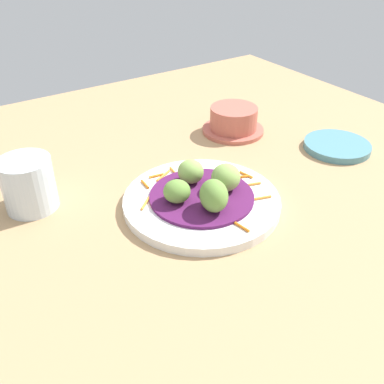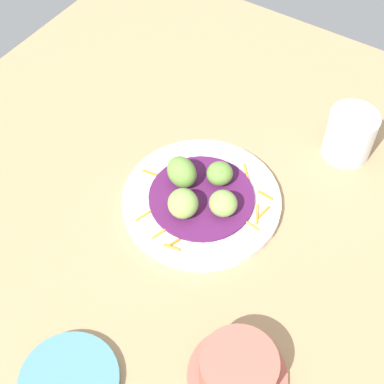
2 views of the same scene
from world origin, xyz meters
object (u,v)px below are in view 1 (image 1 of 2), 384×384
at_px(guac_scoop_back, 226,177).
at_px(terracotta_bowl, 233,121).
at_px(guac_scoop_center, 177,191).
at_px(side_plate_small, 337,146).
at_px(guac_scoop_left, 191,172).
at_px(main_plate, 202,201).
at_px(water_glass, 28,184).
at_px(guac_scoop_right, 214,196).

relative_size(guac_scoop_back, terracotta_bowl, 0.37).
xyz_separation_m(guac_scoop_center, side_plate_small, (-0.36, -0.00, -0.03)).
bearing_deg(guac_scoop_center, guac_scoop_back, 170.11).
bearing_deg(guac_scoop_left, main_plate, 80.11).
xyz_separation_m(main_plate, guac_scoop_center, (0.04, -0.01, 0.03)).
height_order(guac_scoop_back, side_plate_small, guac_scoop_back).
xyz_separation_m(guac_scoop_left, water_glass, (0.23, -0.10, 0.00)).
bearing_deg(guac_scoop_back, main_plate, -9.89).
distance_m(guac_scoop_center, terracotta_bowl, 0.30).
bearing_deg(guac_scoop_center, guac_scoop_left, -144.89).
distance_m(guac_scoop_back, water_glass, 0.30).
height_order(guac_scoop_center, side_plate_small, guac_scoop_center).
height_order(guac_scoop_center, water_glass, water_glass).
bearing_deg(guac_scoop_back, terracotta_bowl, -131.16).
height_order(guac_scoop_right, water_glass, water_glass).
distance_m(main_plate, water_glass, 0.26).
relative_size(guac_scoop_center, side_plate_small, 0.33).
bearing_deg(side_plate_small, guac_scoop_back, 3.56).
bearing_deg(guac_scoop_left, guac_scoop_back, 125.11).
bearing_deg(guac_scoop_center, water_glass, -37.12).
height_order(main_plate, guac_scoop_right, guac_scoop_right).
relative_size(terracotta_bowl, water_glass, 1.53).
bearing_deg(guac_scoop_back, guac_scoop_center, -9.89).
xyz_separation_m(guac_scoop_right, guac_scoop_back, (-0.05, -0.03, -0.00)).
xyz_separation_m(guac_scoop_back, terracotta_bowl, (-0.16, -0.19, -0.02)).
xyz_separation_m(main_plate, guac_scoop_back, (-0.04, 0.01, 0.03)).
relative_size(guac_scoop_right, water_glass, 0.64).
bearing_deg(main_plate, guac_scoop_center, -9.89).
bearing_deg(main_plate, side_plate_small, -178.12).
xyz_separation_m(main_plate, terracotta_bowl, (-0.20, -0.18, 0.02)).
relative_size(main_plate, terracotta_bowl, 1.94).
distance_m(guac_scoop_back, side_plate_small, 0.29).
bearing_deg(guac_scoop_right, guac_scoop_left, -99.89).
bearing_deg(guac_scoop_right, main_plate, -99.89).
xyz_separation_m(main_plate, water_glass, (0.22, -0.14, 0.03)).
height_order(main_plate, terracotta_bowl, terracotta_bowl).
bearing_deg(guac_scoop_back, guac_scoop_right, 35.11).
distance_m(guac_scoop_left, side_plate_small, 0.32).
relative_size(guac_scoop_right, guac_scoop_back, 1.13).
height_order(guac_scoop_center, terracotta_bowl, same).
bearing_deg(guac_scoop_left, guac_scoop_right, 80.11).
bearing_deg(side_plate_small, guac_scoop_center, 0.57).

